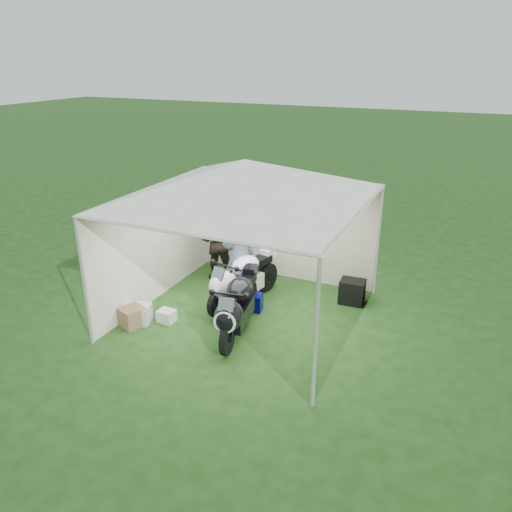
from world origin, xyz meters
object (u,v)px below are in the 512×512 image
Objects in this scene: crate_2 at (167,316)px; motorcycle_black at (237,306)px; motorcycle_white at (240,279)px; person_blue_jacket at (239,256)px; person_dark_jacket at (218,241)px; canopy_tent at (246,183)px; crate_0 at (137,314)px; equipment_box at (352,292)px; paddock_stand at (251,302)px; crate_1 at (132,317)px.

motorcycle_black is at bearing 5.33° from crate_2.
person_blue_jacket is (-0.14, 0.25, 0.36)m from motorcycle_white.
person_dark_jacket is at bearing -86.44° from person_blue_jacket.
crate_0 is (-1.75, -1.10, -2.41)m from canopy_tent.
paddock_stand is at bearing -146.93° from equipment_box.
motorcycle_white is 6.61× the size of crate_2.
motorcycle_black reaches higher than crate_2.
equipment_box reaches higher than crate_1.
canopy_tent is 2.13m from motorcycle_black.
person_dark_jacket is (-1.29, 1.26, -1.68)m from canopy_tent.
person_blue_jacket is 3.83× the size of equipment_box.
canopy_tent reaches higher than person_dark_jacket.
equipment_box is at bearing 42.38° from motorcycle_black.
motorcycle_black is 2.59m from equipment_box.
canopy_tent is 3.17m from crate_0.
person_dark_jacket is 2.64m from crate_1.
canopy_tent is 2.42m from paddock_stand.
crate_2 is (-0.83, -1.42, -0.82)m from person_blue_jacket.
equipment_box is at bearing 152.98° from person_blue_jacket.
person_blue_jacket reaches higher than person_dark_jacket.
person_dark_jacket is at bearing 149.06° from motorcycle_white.
canopy_tent is at bearing -34.11° from motorcycle_white.
person_dark_jacket reaches higher than equipment_box.
motorcycle_black is at bearing -79.18° from paddock_stand.
motorcycle_white is 2.07m from crate_0.
person_dark_jacket is at bearing 90.87° from crate_2.
motorcycle_black is at bearing -53.90° from motorcycle_white.
crate_0 is at bearing -147.87° from canopy_tent.
crate_0 is (-1.32, -1.65, -0.77)m from person_blue_jacket.
person_blue_jacket is at bearing 127.41° from canopy_tent.
person_blue_jacket is 4.72× the size of crate_1.
equipment_box is at bearing 37.99° from canopy_tent.
person_dark_jacket is at bearing -178.76° from equipment_box.
motorcycle_black is 4.68× the size of paddock_stand.
motorcycle_black is 6.69× the size of crate_2.
crate_2 is at bearing -117.09° from motorcycle_white.
canopy_tent is at bearing 32.13° from crate_0.
motorcycle_white is 1.12m from motorcycle_black.
person_dark_jacket is (-1.45, 1.99, 0.31)m from motorcycle_black.
person_blue_jacket is at bearing 51.30° from crate_0.
crate_2 is (-0.97, -1.16, -0.46)m from motorcycle_white.
paddock_stand is at bearing 94.86° from canopy_tent.
canopy_tent is at bearing 120.33° from person_dark_jacket.
person_blue_jacket is (-0.59, 1.28, 0.35)m from motorcycle_black.
motorcycle_black reaches higher than motorcycle_white.
person_blue_jacket is (-0.42, 0.56, -1.64)m from canopy_tent.
crate_1 is at bearing -90.00° from crate_0.
person_dark_jacket is at bearing 79.50° from crate_1.
paddock_stand is 0.24× the size of person_blue_jacket.
equipment_box is (1.98, 1.03, -0.33)m from motorcycle_white.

